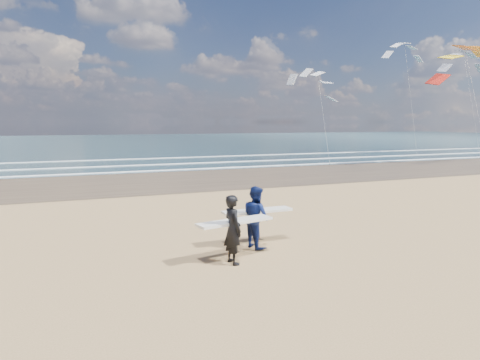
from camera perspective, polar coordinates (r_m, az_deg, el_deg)
name	(u,v)px	position (r m, az deg, el deg)	size (l,w,h in m)	color
wet_sand_strip	(382,168)	(36.54, 18.38, 1.48)	(220.00, 12.00, 0.01)	#453624
ocean	(196,141)	(85.08, -5.89, 5.19)	(220.00, 100.00, 0.02)	#183036
foam_breakers	(315,158)	(44.67, 9.99, 2.89)	(220.00, 11.70, 0.05)	white
surfer_near	(233,228)	(11.38, -0.93, -6.48)	(2.26, 1.18, 1.85)	black
surfer_far	(256,217)	(12.82, 2.16, -4.89)	(2.21, 1.13, 1.86)	#0D1A4E
kite_0	(472,82)	(40.68, 28.49, 11.38)	(7.60, 4.94, 11.39)	slate
kite_1	(322,106)	(41.00, 10.88, 9.61)	(5.61, 4.72, 9.42)	slate
kite_2	(469,87)	(56.34, 28.24, 10.82)	(6.77, 4.84, 13.21)	slate
kite_5	(409,88)	(55.59, 21.66, 11.38)	(5.73, 4.73, 14.32)	slate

